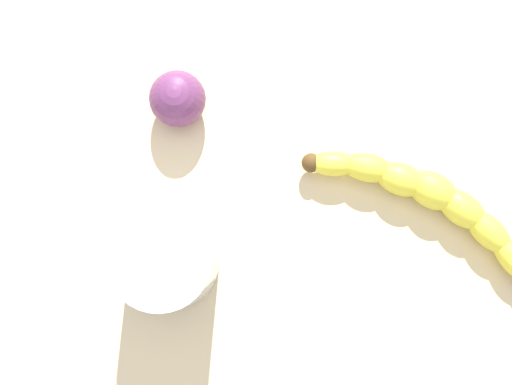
# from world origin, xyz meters

# --- Properties ---
(wooden_tabletop) EXTENTS (1.20, 1.20, 0.03)m
(wooden_tabletop) POSITION_xyz_m (0.00, 0.00, 0.01)
(wooden_tabletop) COLOR beige
(wooden_tabletop) RESTS_ON ground
(banana) EXTENTS (0.14, 0.21, 0.03)m
(banana) POSITION_xyz_m (-0.02, -0.09, 0.05)
(banana) COLOR yellow
(banana) RESTS_ON wooden_tabletop
(smoothie_glass) EXTENTS (0.09, 0.09, 0.09)m
(smoothie_glass) POSITION_xyz_m (-0.07, 0.15, 0.07)
(smoothie_glass) COLOR silver
(smoothie_glass) RESTS_ON wooden_tabletop
(plum_fruit) EXTENTS (0.05, 0.05, 0.05)m
(plum_fruit) POSITION_xyz_m (0.08, 0.15, 0.06)
(plum_fruit) COLOR #6B3360
(plum_fruit) RESTS_ON wooden_tabletop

